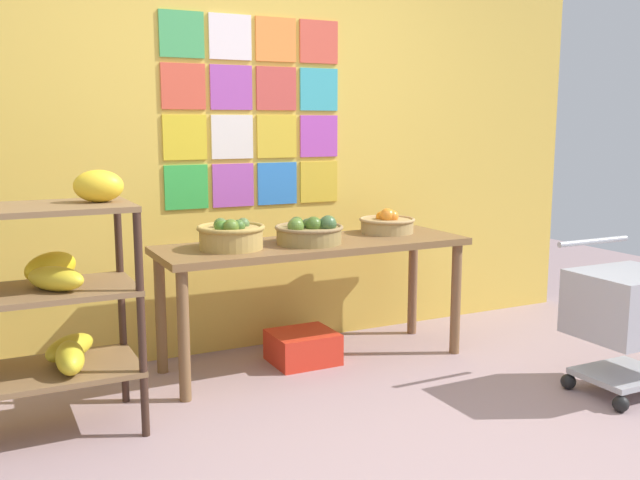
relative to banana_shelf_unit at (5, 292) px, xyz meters
The scene contains 9 objects.
ground 1.84m from the banana_shelf_unit, 35.50° to the right, with size 9.51×9.51×0.00m, color gray.
back_wall_with_art 1.79m from the banana_shelf_unit, 29.32° to the left, with size 4.95×0.07×2.91m.
banana_shelf_unit is the anchor object (origin of this frame).
display_table 1.66m from the banana_shelf_unit, 10.78° to the left, with size 1.79×0.58×0.71m.
fruit_basket_back_left 1.61m from the banana_shelf_unit, ahead, with size 0.39×0.39×0.16m.
fruit_basket_left 1.18m from the banana_shelf_unit, 15.07° to the left, with size 0.37×0.37×0.18m.
fruit_basket_back_right 2.23m from the banana_shelf_unit, 10.90° to the left, with size 0.34×0.34×0.15m.
produce_crate_under_table 1.71m from the banana_shelf_unit, 12.31° to the left, with size 0.37×0.33×0.18m, color red.
shopping_cart 2.98m from the banana_shelf_unit, 16.24° to the right, with size 0.51×0.48×0.77m.
Camera 1 is at (-1.51, -2.24, 1.38)m, focal length 39.64 mm.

